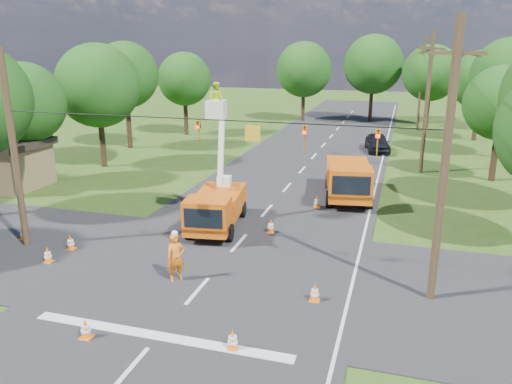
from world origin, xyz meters
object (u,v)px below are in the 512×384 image
(bucket_truck, at_px, (216,199))
(traffic_cone_6, at_px, (24,233))
(traffic_cone_4, at_px, (71,242))
(tree_left_e, at_px, (125,75))
(second_truck, at_px, (348,179))
(pole_right_mid, at_px, (427,103))
(tree_right_e, at_px, (481,80))
(tree_far_a, at_px, (304,70))
(tree_right_d, at_px, (509,76))
(traffic_cone_5, at_px, (48,255))
(distant_car, at_px, (377,143))
(traffic_cone_0, at_px, (86,329))
(traffic_cone_7, at_px, (348,181))
(tree_far_b, at_px, (373,64))
(pole_right_near, at_px, (445,165))
(pole_right_far, at_px, (421,83))
(tree_right_c, at_px, (502,103))
(tree_far_c, at_px, (431,73))
(pole_left, at_px, (14,151))
(traffic_cone_2, at_px, (271,226))
(tree_left_d, at_px, (98,86))
(ground_worker, at_px, (176,258))
(traffic_cone_3, at_px, (317,202))
(tree_left_c, at_px, (25,103))
(shed, at_px, (2,163))
(tree_left_f, at_px, (184,79))
(traffic_cone_1, at_px, (233,340))
(traffic_cone_8, at_px, (315,292))

(bucket_truck, xyz_separation_m, traffic_cone_6, (-8.38, -4.13, -1.21))
(traffic_cone_4, bearing_deg, tree_left_e, 113.76)
(second_truck, bearing_deg, pole_right_mid, 52.82)
(tree_right_e, relative_size, tree_far_a, 0.91)
(tree_right_e, bearing_deg, tree_right_d, -82.87)
(traffic_cone_5, distance_m, tree_right_d, 36.46)
(distant_car, xyz_separation_m, traffic_cone_6, (-15.08, -26.25, -0.43))
(tree_right_d, bearing_deg, traffic_cone_0, -117.29)
(traffic_cone_7, xyz_separation_m, tree_right_d, (11.04, 12.37, 6.32))
(traffic_cone_7, bearing_deg, tree_far_b, 91.44)
(pole_right_near, height_order, tree_right_e, pole_right_near)
(traffic_cone_5, distance_m, pole_right_far, 44.51)
(tree_right_c, relative_size, tree_far_c, 0.85)
(pole_left, bearing_deg, traffic_cone_2, 24.50)
(pole_left, height_order, tree_left_d, tree_left_d)
(ground_worker, distance_m, pole_right_near, 10.59)
(tree_right_e, bearing_deg, distant_car, -137.17)
(tree_right_d, distance_m, tree_far_a, 25.46)
(ground_worker, distance_m, tree_left_e, 28.63)
(traffic_cone_6, bearing_deg, tree_left_d, 108.63)
(second_truck, xyz_separation_m, ground_worker, (-5.26, -13.06, -0.28))
(traffic_cone_2, bearing_deg, traffic_cone_7, 74.69)
(traffic_cone_6, relative_size, pole_right_near, 0.07)
(traffic_cone_3, bearing_deg, tree_left_c, -178.56)
(traffic_cone_3, xyz_separation_m, tree_right_e, (11.21, 25.52, 5.45))
(shed, xyz_separation_m, tree_right_c, (31.20, 11.00, 3.69))
(bucket_truck, height_order, tree_left_d, tree_left_d)
(bucket_truck, bearing_deg, second_truck, 42.26)
(traffic_cone_3, height_order, tree_far_a, tree_far_a)
(tree_far_b, bearing_deg, tree_left_d, -120.96)
(pole_right_mid, distance_m, tree_far_c, 22.04)
(traffic_cone_3, height_order, traffic_cone_5, same)
(traffic_cone_0, height_order, tree_left_d, tree_left_d)
(bucket_truck, bearing_deg, tree_left_f, 109.21)
(traffic_cone_5, xyz_separation_m, pole_right_near, (15.72, 1.37, 4.75))
(pole_right_near, relative_size, tree_far_c, 1.09)
(traffic_cone_1, relative_size, tree_right_c, 0.09)
(tree_right_c, height_order, tree_right_d, tree_right_d)
(tree_right_d, relative_size, tree_far_a, 1.02)
(traffic_cone_7, xyz_separation_m, pole_right_near, (4.74, -14.63, 4.75))
(traffic_cone_1, xyz_separation_m, pole_right_mid, (5.97, 25.19, 4.75))
(second_truck, bearing_deg, traffic_cone_6, -150.98)
(tree_right_e, xyz_separation_m, tree_far_b, (-10.80, 10.00, 1.00))
(tree_right_d, bearing_deg, traffic_cone_1, -110.87)
(pole_right_far, bearing_deg, shed, -129.63)
(pole_right_far, height_order, tree_right_e, pole_right_far)
(tree_left_f, xyz_separation_m, tree_far_c, (24.30, 12.00, 0.38))
(tree_left_f, bearing_deg, tree_far_a, 52.99)
(traffic_cone_8, relative_size, tree_left_c, 0.09)
(ground_worker, xyz_separation_m, distant_car, (6.12, 28.14, -0.21))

